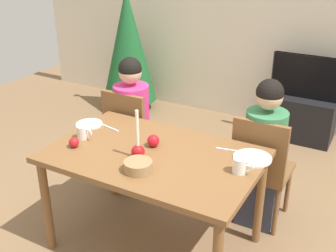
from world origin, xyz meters
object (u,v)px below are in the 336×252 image
Objects in this scene: christmas_tree at (128,46)px; plate_right at (252,158)px; tv at (309,77)px; candle_centerpiece at (138,148)px; tv_stand at (303,118)px; apple_near_candle at (153,141)px; bowl_walnuts at (138,166)px; person_left_child at (132,125)px; plate_left at (89,124)px; chair_right at (261,165)px; person_right_child at (263,157)px; chair_left at (130,133)px; mug_right at (240,166)px; mug_left at (83,132)px; dining_table at (154,164)px; apple_by_left_plate at (74,142)px.

christmas_tree is 6.41× the size of plate_right.
tv is 2.36× the size of candle_centerpiece.
tv_stand is 2.35m from apple_near_candle.
tv is 4.45× the size of bowl_walnuts.
person_left_child is at bearing 126.27° from candle_centerpiece.
tv reaches higher than bowl_walnuts.
person_left_child is 5.81× the size of plate_left.
chair_right reaches higher than plate_left.
christmas_tree is at bearing -174.96° from tv_stand.
person_right_child is at bearing 58.94° from bowl_walnuts.
person_right_child reaches higher than bowl_walnuts.
person_left_child is 0.73× the size of christmas_tree.
mug_right is at bearing -25.46° from chair_left.
mug_left is at bearing -86.12° from person_left_child.
mug_right is (0.02, -0.56, 0.29)m from chair_right.
plate_left is (-1.19, -2.14, 0.05)m from tv.
bowl_walnuts is at bearing -57.01° from candle_centerpiece.
apple_near_candle is at bearing 15.37° from mug_left.
candle_centerpiece is 2.57× the size of mug_right.
candle_centerpiece reaches higher than plate_left.
mug_left is (-0.50, 0.05, -0.02)m from candle_centerpiece.
dining_table is at bearing -157.48° from plate_right.
candle_centerpiece is at bearing -103.71° from tv.
candle_centerpiece is at bearing -167.47° from mug_right.
apple_near_candle is (0.55, -0.52, 0.28)m from chair_left.
mug_left reaches higher than plate_left.
person_right_child reaches higher than plate_left.
person_right_child is at bearing -88.79° from tv.
plate_left is at bearing 174.83° from mug_right.
person_right_child is 1.33m from plate_left.
person_right_child is 9.46× the size of mug_left.
tv is 3.16× the size of plate_right.
christmas_tree is (-2.18, 1.50, 0.32)m from chair_right.
dining_table is at bearing -131.42° from person_right_child.
chair_left is 2.04m from tv.
tv is 2.59m from bowl_walnuts.
plate_right is at bearing 27.95° from candle_centerpiece.
apple_near_candle reaches higher than plate_left.
person_right_child is 0.73× the size of christmas_tree.
candle_centerpiece is 0.19m from apple_near_candle.
bowl_walnuts reaches higher than tv_stand.
bowl_walnuts is (-0.56, -0.49, 0.03)m from plate_right.
tv is 2.70m from apple_by_left_plate.
christmas_tree is (-1.02, 1.47, 0.26)m from person_left_child.
tv_stand is 1.91× the size of candle_centerpiece.
person_right_child is 1.67m from tv.
dining_table is 0.69m from plate_left.
person_right_child is at bearing 95.02° from plate_right.
chair_right is at bearing 0.00° from chair_left.
chair_right is at bearing 92.21° from mug_right.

